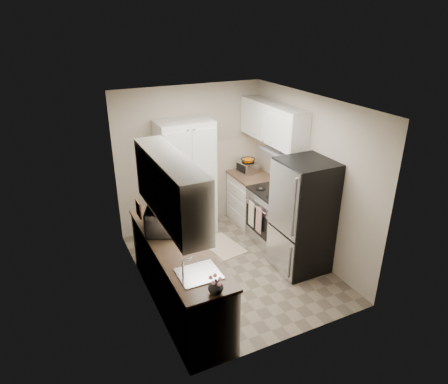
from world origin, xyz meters
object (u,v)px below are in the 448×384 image
at_px(pantry_cabinet, 186,179).
at_px(electric_range, 274,216).
at_px(toaster_oven, 248,167).
at_px(refrigerator, 303,217).
at_px(microwave, 163,217).
at_px(wine_bottle, 153,202).

height_order(pantry_cabinet, electric_range, pantry_cabinet).
xyz_separation_m(pantry_cabinet, toaster_oven, (1.19, 0.02, 0.02)).
height_order(pantry_cabinet, refrigerator, pantry_cabinet).
distance_m(refrigerator, toaster_oven, 1.76).
xyz_separation_m(electric_range, microwave, (-1.99, -0.39, 0.61)).
distance_m(pantry_cabinet, wine_bottle, 1.13).
height_order(pantry_cabinet, toaster_oven, pantry_cabinet).
height_order(refrigerator, microwave, refrigerator).
bearing_deg(pantry_cabinet, refrigerator, -56.54).
xyz_separation_m(pantry_cabinet, electric_range, (1.17, -0.93, -0.52)).
xyz_separation_m(electric_range, refrigerator, (-0.03, -0.80, 0.37)).
distance_m(wine_bottle, toaster_oven, 2.15).
bearing_deg(wine_bottle, electric_range, -3.92).
distance_m(refrigerator, wine_bottle, 2.17).
height_order(electric_range, wine_bottle, wine_bottle).
height_order(electric_range, microwave, microwave).
bearing_deg(electric_range, toaster_oven, 89.32).
height_order(pantry_cabinet, wine_bottle, pantry_cabinet).
bearing_deg(toaster_oven, refrigerator, -99.11).
bearing_deg(refrigerator, toaster_oven, 88.50).
bearing_deg(pantry_cabinet, electric_range, -38.22).
bearing_deg(toaster_oven, pantry_cabinet, 173.47).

